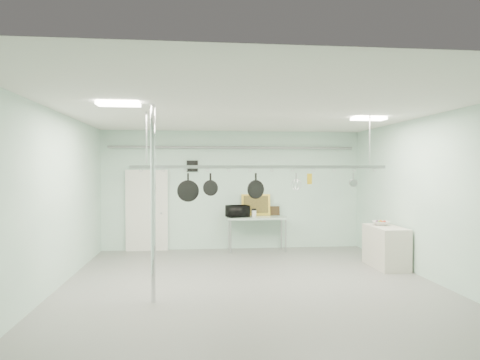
{
  "coord_description": "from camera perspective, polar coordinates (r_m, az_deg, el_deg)",
  "views": [
    {
      "loc": [
        -1.03,
        -7.58,
        2.14
      ],
      "look_at": [
        -0.12,
        1.0,
        1.94
      ],
      "focal_mm": 32.0,
      "sensor_mm": 36.0,
      "label": 1
    }
  ],
  "objects": [
    {
      "name": "fruit_bowl",
      "position": [
        10.15,
        18.28,
        -5.49
      ],
      "size": [
        0.48,
        0.48,
        0.1
      ],
      "primitive_type": "imported",
      "rotation": [
        0.0,
        0.0,
        -0.26
      ],
      "color": "silver",
      "rests_on": "side_cabinet"
    },
    {
      "name": "saucepan",
      "position": [
        8.43,
        14.85,
        0.05
      ],
      "size": [
        0.16,
        0.12,
        0.25
      ],
      "primitive_type": null,
      "rotation": [
        0.0,
        0.0,
        -0.28
      ],
      "color": "#AFAFB4",
      "rests_on": "pot_rack"
    },
    {
      "name": "microwave",
      "position": [
        11.28,
        -0.31,
        -4.18
      ],
      "size": [
        0.64,
        0.53,
        0.31
      ],
      "primitive_type": "imported",
      "rotation": [
        0.0,
        0.0,
        3.45
      ],
      "color": "black",
      "rests_on": "prep_table"
    },
    {
      "name": "ceiling",
      "position": [
        7.72,
        1.71,
        9.15
      ],
      "size": [
        7.0,
        8.0,
        0.02
      ],
      "primitive_type": "cube",
      "color": "silver",
      "rests_on": "back_wall"
    },
    {
      "name": "pot_rack",
      "position": [
        7.97,
        2.84,
        1.97
      ],
      "size": [
        4.8,
        0.06,
        1.0
      ],
      "color": "#B7B7BC",
      "rests_on": "ceiling"
    },
    {
      "name": "light_panel_left",
      "position": [
        6.95,
        -15.89,
        9.72
      ],
      "size": [
        0.65,
        0.3,
        0.05
      ],
      "primitive_type": "cube",
      "color": "white",
      "rests_on": "ceiling"
    },
    {
      "name": "coffee_canister",
      "position": [
        11.28,
        1.88,
        -4.51
      ],
      "size": [
        0.15,
        0.15,
        0.18
      ],
      "primitive_type": "cylinder",
      "rotation": [
        0.0,
        0.0,
        0.34
      ],
      "color": "silver",
      "rests_on": "prep_table"
    },
    {
      "name": "door",
      "position": [
        11.64,
        -12.31,
        -4.09
      ],
      "size": [
        1.1,
        0.1,
        2.2
      ],
      "primitive_type": "cube",
      "color": "silver",
      "rests_on": "floor"
    },
    {
      "name": "back_wall",
      "position": [
        11.62,
        -0.95,
        -1.34
      ],
      "size": [
        7.0,
        0.02,
        3.2
      ],
      "primitive_type": "cube",
      "color": "silver",
      "rests_on": "floor"
    },
    {
      "name": "skillet_left",
      "position": [
        7.88,
        -6.94,
        -0.97
      ],
      "size": [
        0.39,
        0.06,
        0.52
      ],
      "primitive_type": null,
      "rotation": [
        0.0,
        0.0,
        0.0
      ],
      "color": "black",
      "rests_on": "pot_rack"
    },
    {
      "name": "chrome_pole",
      "position": [
        7.03,
        -11.51,
        -3.1
      ],
      "size": [
        0.08,
        0.08,
        3.2
      ],
      "primitive_type": "cylinder",
      "color": "silver",
      "rests_on": "floor"
    },
    {
      "name": "painting_small",
      "position": [
        11.73,
        4.57,
        -4.12
      ],
      "size": [
        0.3,
        0.09,
        0.25
      ],
      "primitive_type": "cube",
      "rotation": [
        -0.17,
        0.0,
        0.01
      ],
      "color": "#302111",
      "rests_on": "prep_table"
    },
    {
      "name": "painting_large",
      "position": [
        11.63,
        2.12,
        -3.34
      ],
      "size": [
        0.79,
        0.19,
        0.58
      ],
      "primitive_type": "cube",
      "rotation": [
        -0.14,
        0.0,
        -0.08
      ],
      "color": "gold",
      "rests_on": "prep_table"
    },
    {
      "name": "whisk",
      "position": [
        8.1,
        7.51,
        -0.3
      ],
      "size": [
        0.25,
        0.25,
        0.35
      ],
      "primitive_type": null,
      "rotation": [
        0.0,
        0.0,
        -0.27
      ],
      "color": "silver",
      "rests_on": "pot_rack"
    },
    {
      "name": "floor",
      "position": [
        7.94,
        1.7,
        -14.31
      ],
      "size": [
        8.0,
        8.0,
        0.0
      ],
      "primitive_type": "plane",
      "color": "gray",
      "rests_on": "ground"
    },
    {
      "name": "side_cabinet",
      "position": [
        10.04,
        18.87,
        -8.43
      ],
      "size": [
        0.6,
        1.2,
        0.9
      ],
      "primitive_type": "cube",
      "color": "beige",
      "rests_on": "floor"
    },
    {
      "name": "skillet_mid",
      "position": [
        7.88,
        -3.96,
        -0.49
      ],
      "size": [
        0.29,
        0.16,
        0.39
      ],
      "primitive_type": null,
      "rotation": [
        0.0,
        0.0,
        -0.37
      ],
      "color": "black",
      "rests_on": "pot_rack"
    },
    {
      "name": "skillet_right",
      "position": [
        7.96,
        2.12,
        -0.75
      ],
      "size": [
        0.35,
        0.18,
        0.47
      ],
      "primitive_type": null,
      "rotation": [
        0.0,
        0.0,
        0.36
      ],
      "color": "black",
      "rests_on": "pot_rack"
    },
    {
      "name": "light_panel_right",
      "position": [
        8.93,
        16.77,
        7.83
      ],
      "size": [
        0.65,
        0.3,
        0.05
      ],
      "primitive_type": "cube",
      "color": "white",
      "rests_on": "ceiling"
    },
    {
      "name": "wall_vent",
      "position": [
        11.55,
        -6.39,
        1.86
      ],
      "size": [
        0.3,
        0.04,
        0.3
      ],
      "primitive_type": "cube",
      "color": "black",
      "rests_on": "back_wall"
    },
    {
      "name": "fruit_cluster",
      "position": [
        10.15,
        18.28,
        -5.27
      ],
      "size": [
        0.24,
        0.24,
        0.09
      ],
      "primitive_type": null,
      "color": "#AF2110",
      "rests_on": "fruit_bowl"
    },
    {
      "name": "prep_table",
      "position": [
        11.37,
        2.25,
        -5.29
      ],
      "size": [
        1.6,
        0.7,
        0.91
      ],
      "color": "#A5C2AD",
      "rests_on": "floor"
    },
    {
      "name": "grater",
      "position": [
        8.17,
        9.25,
        0.14
      ],
      "size": [
        0.09,
        0.02,
        0.22
      ],
      "primitive_type": null,
      "rotation": [
        0.0,
        0.0,
        0.01
      ],
      "color": "#C49417",
      "rests_on": "pot_rack"
    },
    {
      "name": "conduit_pipe",
      "position": [
        11.54,
        -0.91,
        4.35
      ],
      "size": [
        6.6,
        0.07,
        0.07
      ],
      "primitive_type": "cylinder",
      "rotation": [
        0.0,
        1.57,
        0.0
      ],
      "color": "gray",
      "rests_on": "back_wall"
    },
    {
      "name": "right_wall",
      "position": [
        8.84,
        24.76,
        -2.3
      ],
      "size": [
        0.02,
        8.0,
        3.2
      ],
      "primitive_type": "cube",
      "color": "silver",
      "rests_on": "floor"
    }
  ]
}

